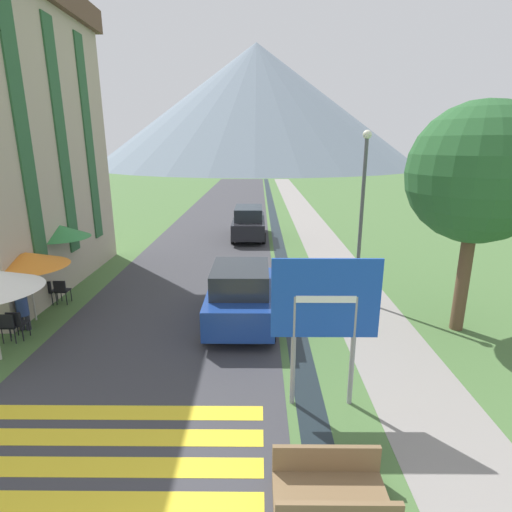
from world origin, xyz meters
The scene contains 19 objects.
ground_plane centered at (0.00, 20.00, 0.00)m, with size 160.00×160.00×0.00m, color #476B38.
road centered at (-2.50, 30.00, 0.00)m, with size 6.40×60.00×0.01m.
footpath centered at (3.60, 30.00, 0.00)m, with size 2.20×60.00×0.01m.
drainage_channel centered at (1.20, 30.00, 0.00)m, with size 0.60×60.00×0.00m.
crosswalk_marking centered at (-2.50, 3.26, 0.01)m, with size 5.44×2.54×0.01m.
mountain_distant centered at (-0.54, 99.27, 13.94)m, with size 76.71×76.71×27.88m.
road_sign centered at (1.42, 4.65, 2.09)m, with size 2.11×0.11×3.14m.
footbridge centered at (1.20, 2.16, 0.23)m, with size 1.70×1.10×0.65m.
parked_car_near centered at (-0.40, 8.50, 0.91)m, with size 1.99×3.82×1.82m.
parked_car_far centered at (-0.44, 19.81, 0.91)m, with size 1.87×4.57×1.82m.
cafe_chair_near_right centered at (-6.47, 7.39, 0.51)m, with size 0.40×0.40×0.85m.
cafe_chair_far_right centered at (-6.93, 9.91, 0.51)m, with size 0.40×0.40×0.85m.
cafe_chair_near_left centered at (-6.60, 7.26, 0.51)m, with size 0.40×0.40×0.85m.
cafe_chair_far_left centered at (-6.47, 9.95, 0.51)m, with size 0.40×0.40×0.85m.
cafe_umbrella_middle_orange centered at (-6.70, 8.67, 1.94)m, with size 2.34×2.34×2.15m.
cafe_umbrella_rear_green centered at (-6.87, 11.13, 2.25)m, with size 2.05×2.05×2.48m.
person_seated_far centered at (-6.64, 8.00, 0.67)m, with size 0.32×0.32×1.20m.
streetlamp centered at (3.48, 10.40, 3.30)m, with size 0.28×0.28×5.63m.
tree_by_path centered at (5.90, 8.18, 4.44)m, with size 3.70×3.70×6.32m.
Camera 1 is at (0.13, -2.52, 5.20)m, focal length 28.00 mm.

